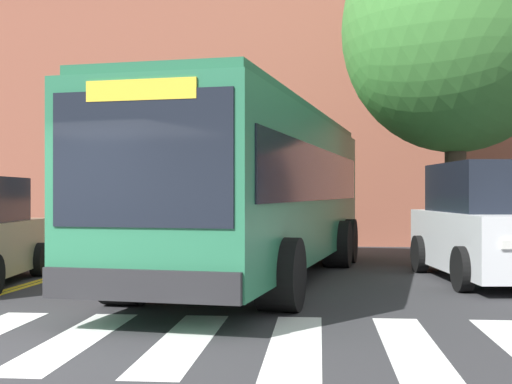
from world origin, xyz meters
TOP-DOWN VIEW (x-y plane):
  - lane_line_yellow_inner at (-2.04, 15.20)m, footprint 0.12×36.00m
  - lane_line_yellow_outer at (-1.88, 15.20)m, footprint 0.12×36.00m
  - city_bus at (2.03, 7.00)m, footprint 3.89×11.40m
  - car_white_far_lane at (6.36, 7.25)m, footprint 2.68×4.88m
  - street_tree_curbside_large at (6.19, 10.42)m, footprint 5.80×6.02m
  - building_facade at (-0.65, 18.48)m, footprint 34.76×6.21m

SIDE VIEW (x-z plane):
  - lane_line_yellow_inner at x=-2.04m, z-range 0.00..0.01m
  - lane_line_yellow_outer at x=-1.88m, z-range 0.00..0.01m
  - car_white_far_lane at x=6.36m, z-range -0.06..2.14m
  - city_bus at x=2.03m, z-range 0.14..3.32m
  - building_facade at x=-0.65m, z-range 0.01..8.83m
  - street_tree_curbside_large at x=6.19m, z-range 1.27..9.47m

